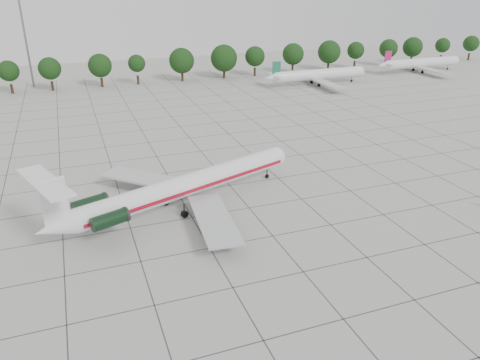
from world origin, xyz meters
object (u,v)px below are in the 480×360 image
Objects in this scene: bg_airliner_d at (318,75)px; bg_airliner_e at (421,63)px; main_airliner at (177,188)px; floodlight_mast at (25,35)px.

bg_airliner_d and bg_airliner_e have the same top height.
floodlight_mast is at bearing 82.92° from main_airliner.
floodlight_mast is (-118.33, 19.98, 11.37)m from bg_airliner_e.
bg_airliner_d is at bearing -18.46° from floodlight_mast.
bg_airliner_d is 82.17m from floodlight_mast.
floodlight_mast is (-77.19, 25.76, 11.37)m from bg_airliner_d.
main_airliner is at bearing -76.83° from floodlight_mast.
main_airliner is 84.78m from bg_airliner_d.
main_airliner is 1.32× the size of bg_airliner_e.
main_airliner reaches higher than bg_airliner_e.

